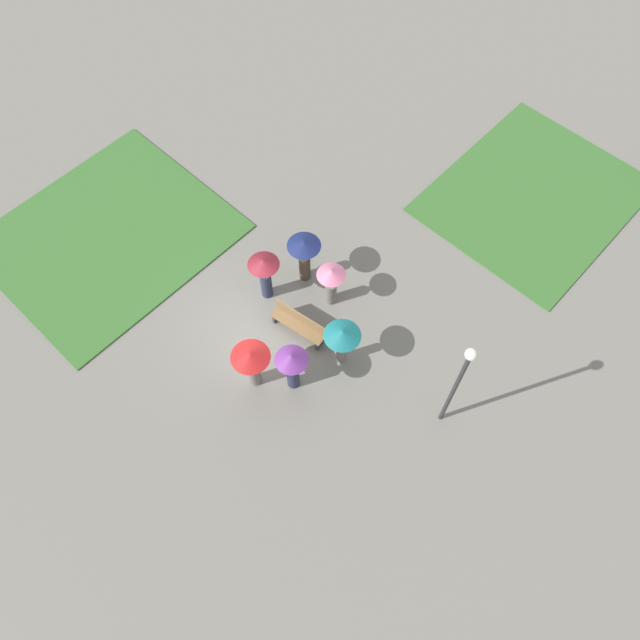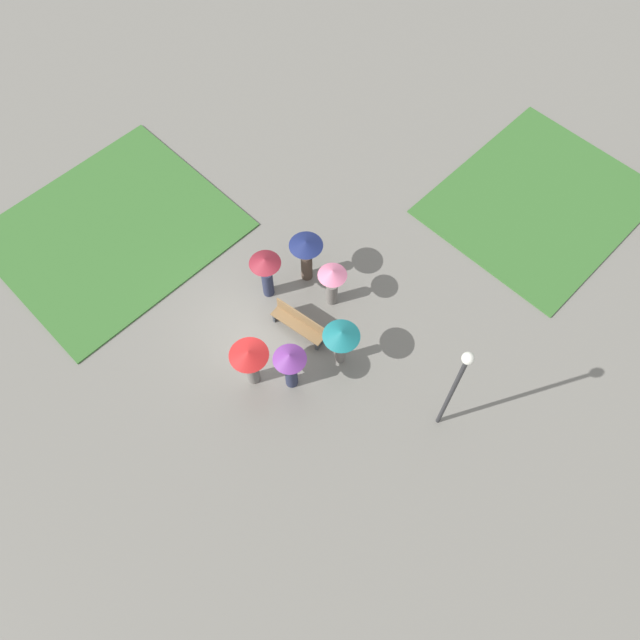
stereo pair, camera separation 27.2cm
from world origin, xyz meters
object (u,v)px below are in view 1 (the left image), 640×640
at_px(lamp_post, 459,379).
at_px(crowd_person_purple, 292,365).
at_px(crowd_person_pink, 331,281).
at_px(crowd_person_maroon, 265,272).
at_px(crowd_person_teal, 342,338).
at_px(park_bench, 299,323).
at_px(crowd_person_navy, 304,254).
at_px(crowd_person_red, 252,362).

xyz_separation_m(lamp_post, crowd_person_purple, (-3.93, -2.18, -1.55)).
height_order(crowd_person_purple, crowd_person_pink, crowd_person_purple).
distance_m(crowd_person_maroon, crowd_person_teal, 3.34).
bearing_deg(crowd_person_purple, crowd_person_teal, 150.60).
bearing_deg(crowd_person_maroon, lamp_post, 177.46).
xyz_separation_m(lamp_post, crowd_person_maroon, (-6.78, -0.50, -1.57)).
bearing_deg(park_bench, crowd_person_pink, 83.33).
bearing_deg(crowd_person_teal, crowd_person_navy, -116.72).
bearing_deg(crowd_person_navy, crowd_person_pink, 129.88).
relative_size(park_bench, crowd_person_maroon, 0.99).
bearing_deg(crowd_person_purple, crowd_person_pink, -170.33).
height_order(crowd_person_teal, crowd_person_red, crowd_person_red).
distance_m(crowd_person_maroon, crowd_person_red, 3.09).
distance_m(park_bench, lamp_post, 5.65).
bearing_deg(crowd_person_red, park_bench, 61.67).
distance_m(crowd_person_teal, crowd_person_navy, 3.24).
relative_size(park_bench, crowd_person_teal, 1.06).
bearing_deg(park_bench, crowd_person_maroon, 162.81).
distance_m(park_bench, crowd_person_pink, 1.66).
bearing_deg(crowd_person_maroon, park_bench, 164.58).
bearing_deg(crowd_person_teal, crowd_person_red, -31.69).
height_order(crowd_person_pink, crowd_person_red, crowd_person_red).
relative_size(crowd_person_purple, crowd_person_red, 1.02).
relative_size(crowd_person_red, crowd_person_navy, 0.96).
bearing_deg(crowd_person_red, crowd_person_teal, 24.72).
bearing_deg(crowd_person_maroon, crowd_person_red, 122.09).
distance_m(crowd_person_purple, crowd_person_navy, 3.86).
bearing_deg(crowd_person_purple, crowd_person_navy, -153.53).
bearing_deg(crowd_person_pink, crowd_person_red, -134.44).
bearing_deg(crowd_person_red, crowd_person_purple, 4.58).
xyz_separation_m(park_bench, crowd_person_teal, (1.62, 0.17, 0.94)).
relative_size(park_bench, crowd_person_navy, 0.98).
bearing_deg(crowd_person_teal, crowd_person_purple, -17.79).
relative_size(lamp_post, crowd_person_teal, 2.47).
height_order(lamp_post, crowd_person_maroon, lamp_post).
xyz_separation_m(park_bench, crowd_person_maroon, (-1.72, 0.26, 0.83)).
xyz_separation_m(park_bench, crowd_person_pink, (-0.05, 1.50, 0.70)).
xyz_separation_m(park_bench, crowd_person_navy, (-1.29, 1.59, 0.85)).
xyz_separation_m(crowd_person_red, crowd_person_navy, (-1.51, 3.74, -0.00)).
height_order(crowd_person_maroon, crowd_person_teal, crowd_person_maroon).
distance_m(park_bench, crowd_person_purple, 2.00).
bearing_deg(lamp_post, crowd_person_pink, 171.76).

